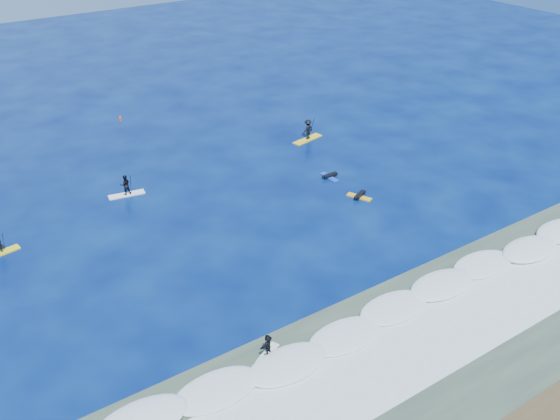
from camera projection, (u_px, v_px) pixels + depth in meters
ground at (286, 241)px, 43.86m from camera, size 160.00×160.00×0.00m
shallow_water at (433, 356)px, 33.80m from camera, size 90.00×13.00×0.01m
breaking_wave at (383, 317)px, 36.68m from camera, size 40.00×6.00×0.30m
whitewater at (419, 345)px, 34.52m from camera, size 34.00×5.00×0.02m
sup_paddler_center at (126, 187)px, 49.46m from camera, size 2.94×1.21×2.00m
sup_paddler_right at (308, 131)px, 59.10m from camera, size 3.44×1.49×2.34m
prone_paddler_near at (359, 196)px, 49.40m from camera, size 1.55×2.07×0.42m
prone_paddler_far at (329, 176)px, 52.46m from camera, size 1.54×1.95×0.41m
wave_surfer at (268, 346)px, 33.40m from camera, size 1.82×1.26×1.30m
marker_buoy at (120, 118)px, 63.74m from camera, size 0.24×0.24×0.58m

